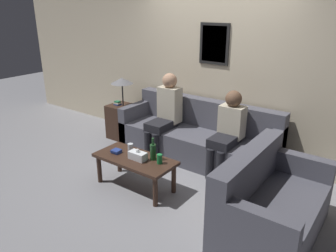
{
  "coord_description": "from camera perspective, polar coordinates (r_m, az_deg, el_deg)",
  "views": [
    {
      "loc": [
        2.38,
        -3.52,
        2.26
      ],
      "look_at": [
        -0.09,
        -0.16,
        0.69
      ],
      "focal_mm": 35.0,
      "sensor_mm": 36.0,
      "label": 1
    }
  ],
  "objects": [
    {
      "name": "ground_plane",
      "position": [
        4.81,
        1.98,
        -7.46
      ],
      "size": [
        16.0,
        16.0,
        0.0
      ],
      "primitive_type": "plane",
      "color": "gray"
    },
    {
      "name": "wall_back",
      "position": [
        5.13,
        8.06,
        9.6
      ],
      "size": [
        9.0,
        0.08,
        2.6
      ],
      "color": "beige",
      "rests_on": "ground_plane"
    },
    {
      "name": "couch_main",
      "position": [
        5.05,
        5.15,
        -2.21
      ],
      "size": [
        2.47,
        0.81,
        0.88
      ],
      "color": "#4C4C56",
      "rests_on": "ground_plane"
    },
    {
      "name": "couch_side",
      "position": [
        3.58,
        17.25,
        -13.39
      ],
      "size": [
        0.81,
        1.42,
        0.88
      ],
      "rotation": [
        0.0,
        0.0,
        1.57
      ],
      "color": "#4C4C56",
      "rests_on": "ground_plane"
    },
    {
      "name": "coffee_table",
      "position": [
        4.22,
        -5.77,
        -6.27
      ],
      "size": [
        1.07,
        0.5,
        0.42
      ],
      "color": "#382319",
      "rests_on": "ground_plane"
    },
    {
      "name": "side_table_with_lamp",
      "position": [
        5.82,
        -8.04,
        1.64
      ],
      "size": [
        0.45,
        0.42,
        1.09
      ],
      "color": "#382319",
      "rests_on": "ground_plane"
    },
    {
      "name": "wine_bottle",
      "position": [
        4.08,
        -2.61,
        -4.46
      ],
      "size": [
        0.08,
        0.08,
        0.29
      ],
      "color": "#19421E",
      "rests_on": "coffee_table"
    },
    {
      "name": "drinking_glass",
      "position": [
        4.37,
        -6.56,
        -3.7
      ],
      "size": [
        0.07,
        0.07,
        0.1
      ],
      "color": "silver",
      "rests_on": "coffee_table"
    },
    {
      "name": "book_stack",
      "position": [
        4.35,
        -9.0,
        -4.36
      ],
      "size": [
        0.12,
        0.12,
        0.04
      ],
      "color": "navy",
      "rests_on": "coffee_table"
    },
    {
      "name": "soda_can",
      "position": [
        4.0,
        -1.48,
        -5.75
      ],
      "size": [
        0.07,
        0.07,
        0.12
      ],
      "color": "#197A38",
      "rests_on": "coffee_table"
    },
    {
      "name": "tissue_box",
      "position": [
        4.13,
        -5.29,
        -5.14
      ],
      "size": [
        0.23,
        0.12,
        0.15
      ],
      "color": "silver",
      "rests_on": "coffee_table"
    },
    {
      "name": "person_left",
      "position": [
        5.08,
        -0.47,
        2.56
      ],
      "size": [
        0.34,
        0.64,
        1.27
      ],
      "color": "black",
      "rests_on": "ground_plane"
    },
    {
      "name": "person_right",
      "position": [
        4.56,
        10.36,
        -0.54
      ],
      "size": [
        0.34,
        0.61,
        1.16
      ],
      "color": "black",
      "rests_on": "ground_plane"
    },
    {
      "name": "teddy_bear",
      "position": [
        3.84,
        8.6,
        -13.36
      ],
      "size": [
        0.2,
        0.2,
        0.31
      ],
      "color": "#A87A51",
      "rests_on": "ground_plane"
    }
  ]
}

